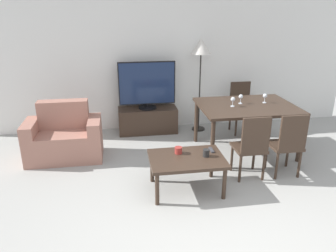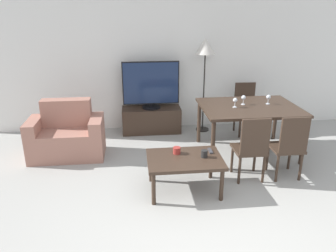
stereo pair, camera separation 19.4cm
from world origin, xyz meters
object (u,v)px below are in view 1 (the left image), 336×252
floor_lamp (201,51)px  remote_primary (211,150)px  coffee_table (187,161)px  wine_glass_center (241,97)px  tv (147,85)px  dining_table (247,110)px  cup_colored_far (178,150)px  tv_stand (148,120)px  dining_chair_near_right (288,142)px  dining_chair_far (241,105)px  cup_white_near (206,153)px  armchair (64,138)px  dining_chair_near (252,145)px  wine_glass_left (265,96)px  wine_glass_right (233,100)px

floor_lamp → remote_primary: (-0.31, -1.90, -1.00)m
coffee_table → wine_glass_center: 1.61m
tv → floor_lamp: size_ratio=0.60×
dining_table → cup_colored_far: bearing=-144.4°
tv_stand → cup_colored_far: cup_colored_far is taller
dining_chair_near_right → tv_stand: bearing=131.2°
tv_stand → floor_lamp: size_ratio=0.63×
tv_stand → dining_table: size_ratio=0.72×
wine_glass_center → tv: bearing=144.3°
floor_lamp → dining_chair_far: bearing=-13.5°
tv → floor_lamp: (0.95, -0.03, 0.58)m
cup_white_near → cup_colored_far: (-0.32, 0.14, -0.00)m
armchair → tv_stand: size_ratio=1.05×
armchair → cup_white_near: armchair is taller
wine_glass_center → dining_chair_near: bearing=-100.8°
coffee_table → wine_glass_left: wine_glass_left is taller
wine_glass_left → armchair: bearing=178.0°
dining_table → wine_glass_center: wine_glass_center is taller
tv → wine_glass_right: 1.62m
dining_chair_near → tv_stand: bearing=121.4°
armchair → wine_glass_center: wine_glass_center is taller
tv → cup_colored_far: (0.20, -1.94, -0.38)m
tv_stand → wine_glass_left: wine_glass_left is taller
armchair → tv: bearing=33.2°
armchair → dining_chair_near: bearing=-22.5°
tv_stand → cup_colored_far: size_ratio=11.13×
armchair → dining_chair_near: dining_chair_near is taller
floor_lamp → remote_primary: size_ratio=11.12×
cup_white_near → cup_colored_far: bearing=156.4°
armchair → wine_glass_right: wine_glass_right is taller
armchair → cup_white_near: (1.87, -1.20, 0.18)m
dining_table → cup_colored_far: 1.52m
cup_colored_far → dining_chair_near: bearing=1.2°
armchair → wine_glass_left: 3.14m
coffee_table → wine_glass_right: 1.41m
dining_chair_near_right → wine_glass_right: 1.03m
dining_chair_far → wine_glass_left: bearing=-85.5°
remote_primary → wine_glass_left: bearing=40.3°
dining_chair_near_right → cup_colored_far: bearing=-179.2°
wine_glass_left → coffee_table: bearing=-143.4°
cup_colored_far → armchair: bearing=145.5°
dining_chair_near_right → floor_lamp: 2.25m
dining_chair_near → wine_glass_right: size_ratio=6.17×
dining_chair_near_right → cup_colored_far: size_ratio=9.56×
remote_primary → cup_colored_far: size_ratio=1.59×
dining_table → cup_white_near: (-0.91, -1.02, -0.19)m
coffee_table → dining_table: 1.56m
dining_table → wine_glass_right: (-0.24, -0.04, 0.18)m
dining_chair_far → wine_glass_right: (-0.50, -0.89, 0.37)m
armchair → wine_glass_center: bearing=-2.0°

